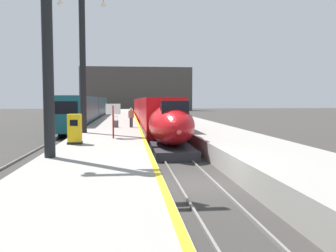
# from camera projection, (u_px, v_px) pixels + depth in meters

# --- Properties ---
(ground_plane) EXTENTS (260.00, 260.00, 0.00)m
(ground_plane) POSITION_uv_depth(u_px,v_px,m) (196.00, 184.00, 14.40)
(ground_plane) COLOR #33302D
(platform_left) EXTENTS (4.80, 110.00, 1.05)m
(platform_left) POSITION_uv_depth(u_px,v_px,m) (116.00, 127.00, 38.45)
(platform_left) COLOR gray
(platform_left) RESTS_ON ground
(platform_right) EXTENTS (4.80, 110.00, 1.05)m
(platform_right) POSITION_uv_depth(u_px,v_px,m) (190.00, 126.00, 39.34)
(platform_right) COLOR gray
(platform_right) RESTS_ON ground
(platform_left_safety_stripe) EXTENTS (0.20, 107.80, 0.01)m
(platform_left_safety_stripe) POSITION_uv_depth(u_px,v_px,m) (137.00, 122.00, 38.66)
(platform_left_safety_stripe) COLOR yellow
(platform_left_safety_stripe) RESTS_ON platform_left
(rail_main_left) EXTENTS (0.08, 110.00, 0.12)m
(rail_main_left) POSITION_uv_depth(u_px,v_px,m) (145.00, 129.00, 41.57)
(rail_main_left) COLOR slate
(rail_main_left) RESTS_ON ground
(rail_main_right) EXTENTS (0.08, 110.00, 0.12)m
(rail_main_right) POSITION_uv_depth(u_px,v_px,m) (158.00, 129.00, 41.73)
(rail_main_right) COLOR slate
(rail_main_right) RESTS_ON ground
(rail_secondary_left) EXTENTS (0.08, 110.00, 0.12)m
(rail_secondary_left) POSITION_uv_depth(u_px,v_px,m) (74.00, 129.00, 40.68)
(rail_secondary_left) COLOR slate
(rail_secondary_left) RESTS_ON ground
(rail_secondary_right) EXTENTS (0.08, 110.00, 0.12)m
(rail_secondary_right) POSITION_uv_depth(u_px,v_px,m) (88.00, 129.00, 40.84)
(rail_secondary_right) COLOR slate
(rail_secondary_right) RESTS_ON ground
(highspeed_train_main) EXTENTS (2.92, 57.31, 3.60)m
(highspeed_train_main) POSITION_uv_depth(u_px,v_px,m) (149.00, 111.00, 46.78)
(highspeed_train_main) COLOR #B20F14
(highspeed_train_main) RESTS_ON ground
(regional_train_adjacent) EXTENTS (2.85, 36.60, 3.80)m
(regional_train_adjacent) POSITION_uv_depth(u_px,v_px,m) (88.00, 109.00, 48.26)
(regional_train_adjacent) COLOR #145660
(regional_train_adjacent) RESTS_ON ground
(station_column_near) EXTENTS (4.00, 0.68, 8.55)m
(station_column_near) POSITION_uv_depth(u_px,v_px,m) (48.00, 27.00, 14.29)
(station_column_near) COLOR black
(station_column_near) RESTS_ON platform_left
(station_column_mid) EXTENTS (4.00, 0.68, 10.09)m
(station_column_mid) POSITION_uv_depth(u_px,v_px,m) (82.00, 48.00, 25.37)
(station_column_mid) COLOR black
(station_column_mid) RESTS_ON platform_left
(passenger_near_edge) EXTENTS (0.49, 0.39, 1.69)m
(passenger_near_edge) POSITION_uv_depth(u_px,v_px,m) (131.00, 116.00, 30.63)
(passenger_near_edge) COLOR #23232D
(passenger_near_edge) RESTS_ON platform_left
(rolling_suitcase) EXTENTS (0.40, 0.22, 0.98)m
(rolling_suitcase) POSITION_uv_depth(u_px,v_px,m) (116.00, 124.00, 30.66)
(rolling_suitcase) COLOR #4C4C51
(rolling_suitcase) RESTS_ON platform_left
(ticket_machine_yellow) EXTENTS (0.76, 0.62, 1.60)m
(ticket_machine_yellow) POSITION_uv_depth(u_px,v_px,m) (75.00, 130.00, 19.09)
(ticket_machine_yellow) COLOR yellow
(ticket_machine_yellow) RESTS_ON platform_left
(departure_info_board) EXTENTS (0.90, 0.10, 2.12)m
(departure_info_board) POSITION_uv_depth(u_px,v_px,m) (113.00, 114.00, 21.90)
(departure_info_board) COLOR maroon
(departure_info_board) RESTS_ON platform_left
(terminus_back_wall) EXTENTS (36.00, 2.00, 14.00)m
(terminus_back_wall) POSITION_uv_depth(u_px,v_px,m) (137.00, 89.00, 115.00)
(terminus_back_wall) COLOR #4C4742
(terminus_back_wall) RESTS_ON ground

